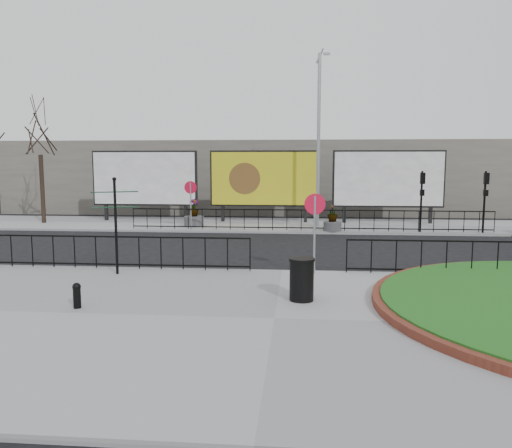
# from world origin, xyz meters

# --- Properties ---
(ground) EXTENTS (90.00, 90.00, 0.00)m
(ground) POSITION_xyz_m (0.00, 0.00, 0.00)
(ground) COLOR black
(ground) RESTS_ON ground
(pavement_near) EXTENTS (30.00, 10.00, 0.12)m
(pavement_near) POSITION_xyz_m (0.00, -5.00, 0.06)
(pavement_near) COLOR gray
(pavement_near) RESTS_ON ground
(pavement_far) EXTENTS (44.00, 6.00, 0.12)m
(pavement_far) POSITION_xyz_m (0.00, 12.00, 0.06)
(pavement_far) COLOR gray
(pavement_far) RESTS_ON ground
(railing_near_left) EXTENTS (10.00, 0.10, 1.10)m
(railing_near_left) POSITION_xyz_m (-6.00, -0.30, 0.67)
(railing_near_left) COLOR black
(railing_near_left) RESTS_ON pavement_near
(railing_near_right) EXTENTS (9.00, 0.10, 1.10)m
(railing_near_right) POSITION_xyz_m (6.50, -0.30, 0.67)
(railing_near_right) COLOR black
(railing_near_right) RESTS_ON pavement_near
(railing_far) EXTENTS (18.00, 0.10, 1.10)m
(railing_far) POSITION_xyz_m (1.00, 9.30, 0.67)
(railing_far) COLOR black
(railing_far) RESTS_ON pavement_far
(speed_sign_far) EXTENTS (0.64, 0.07, 2.47)m
(speed_sign_far) POSITION_xyz_m (-5.00, 9.40, 1.92)
(speed_sign_far) COLOR gray
(speed_sign_far) RESTS_ON pavement_far
(speed_sign_near) EXTENTS (0.64, 0.07, 2.47)m
(speed_sign_near) POSITION_xyz_m (1.00, -0.40, 1.92)
(speed_sign_near) COLOR gray
(speed_sign_near) RESTS_ON pavement_near
(billboard_left) EXTENTS (6.20, 0.31, 4.10)m
(billboard_left) POSITION_xyz_m (-8.50, 12.97, 2.60)
(billboard_left) COLOR black
(billboard_left) RESTS_ON pavement_far
(billboard_mid) EXTENTS (6.20, 0.31, 4.10)m
(billboard_mid) POSITION_xyz_m (-1.50, 12.97, 2.60)
(billboard_mid) COLOR black
(billboard_mid) RESTS_ON pavement_far
(billboard_right) EXTENTS (6.20, 0.31, 4.10)m
(billboard_right) POSITION_xyz_m (5.50, 12.97, 2.60)
(billboard_right) COLOR black
(billboard_right) RESTS_ON pavement_far
(lamp_post) EXTENTS (0.74, 0.18, 9.23)m
(lamp_post) POSITION_xyz_m (1.51, 11.00, 4.83)
(lamp_post) COLOR gray
(lamp_post) RESTS_ON pavement_far
(signal_pole_a) EXTENTS (0.22, 0.26, 3.00)m
(signal_pole_a) POSITION_xyz_m (6.50, 9.34, 2.10)
(signal_pole_a) COLOR black
(signal_pole_a) RESTS_ON pavement_far
(signal_pole_b) EXTENTS (0.22, 0.26, 3.00)m
(signal_pole_b) POSITION_xyz_m (9.50, 9.34, 2.10)
(signal_pole_b) COLOR black
(signal_pole_b) RESTS_ON pavement_far
(tree_left) EXTENTS (2.00, 2.00, 7.00)m
(tree_left) POSITION_xyz_m (-14.00, 11.50, 3.62)
(tree_left) COLOR #2D2119
(tree_left) RESTS_ON pavement_far
(building_backdrop) EXTENTS (40.00, 10.00, 5.00)m
(building_backdrop) POSITION_xyz_m (0.00, 22.00, 2.50)
(building_backdrop) COLOR #6A665D
(building_backdrop) RESTS_ON ground
(fingerpost_sign) EXTENTS (1.35, 0.74, 2.98)m
(fingerpost_sign) POSITION_xyz_m (-5.04, -1.00, 1.91)
(fingerpost_sign) COLOR black
(fingerpost_sign) RESTS_ON pavement_near
(bollard) EXTENTS (0.20, 0.20, 0.61)m
(bollard) POSITION_xyz_m (-4.67, -4.62, 0.45)
(bollard) COLOR black
(bollard) RESTS_ON pavement_near
(litter_bin) EXTENTS (0.64, 0.64, 1.07)m
(litter_bin) POSITION_xyz_m (0.60, -3.50, 0.66)
(litter_bin) COLOR black
(litter_bin) RESTS_ON pavement_near
(planter_a) EXTENTS (1.05, 1.05, 1.47)m
(planter_a) POSITION_xyz_m (-5.11, 10.61, 0.61)
(planter_a) COLOR #4C4C4F
(planter_a) RESTS_ON pavement_far
(planter_c) EXTENTS (0.90, 0.90, 1.34)m
(planter_c) POSITION_xyz_m (2.20, 9.40, 0.59)
(planter_c) COLOR #4C4C4F
(planter_c) RESTS_ON pavement_far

